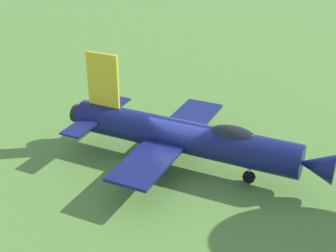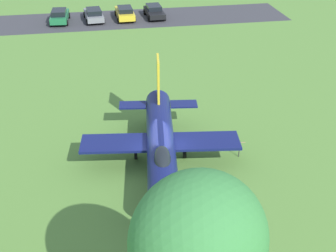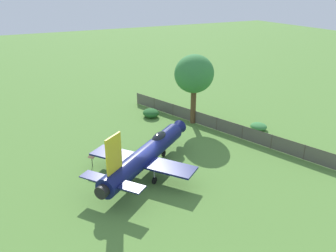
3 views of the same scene
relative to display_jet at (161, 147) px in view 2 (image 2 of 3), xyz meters
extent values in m
plane|color=#568438|center=(0.28, 0.21, -1.75)|extent=(200.00, 200.00, 0.00)
cube|color=#38383D|center=(22.64, 22.95, -1.75)|extent=(35.02, 36.08, 0.00)
cylinder|color=#111951|center=(0.28, 0.21, -0.05)|extent=(10.38, 8.24, 1.63)
cone|color=#111951|center=(-4.91, -3.61, -0.05)|extent=(2.11, 2.06, 1.39)
cylinder|color=black|center=(5.19, 3.82, -0.05)|extent=(1.06, 1.14, 0.98)
ellipsoid|color=black|center=(-1.79, -1.32, 0.64)|extent=(2.31, 2.03, 0.84)
cube|color=yellow|center=(3.86, 2.84, 2.18)|extent=(1.53, 1.18, 2.84)
cube|color=#111951|center=(2.40, -1.68, -0.25)|extent=(3.99, 4.38, 0.16)
cube|color=#111951|center=(-0.89, 2.79, -0.25)|extent=(3.99, 4.38, 0.16)
cube|color=#111951|center=(5.25, 1.74, 0.11)|extent=(1.95, 2.10, 0.10)
cube|color=#111951|center=(3.22, 4.50, 0.11)|extent=(1.95, 2.10, 0.10)
cylinder|color=#A5A8AD|center=(-2.54, -1.87, -0.83)|extent=(0.12, 0.12, 1.24)
cylinder|color=black|center=(-2.54, -1.87, -1.45)|extent=(0.59, 0.50, 0.60)
cylinder|color=#A5A8AD|center=(2.12, -0.32, -0.83)|extent=(0.12, 0.12, 1.24)
cylinder|color=black|center=(2.12, -0.32, -1.45)|extent=(0.59, 0.50, 0.60)
cylinder|color=#A5A8AD|center=(0.32, 2.12, -0.83)|extent=(0.12, 0.12, 1.24)
cylinder|color=black|center=(0.32, 2.12, -1.45)|extent=(0.59, 0.50, 0.60)
ellipsoid|color=#387F3D|center=(-9.49, -7.93, 4.19)|extent=(4.57, 4.24, 4.35)
cylinder|color=#333333|center=(4.08, -3.08, -1.30)|extent=(0.06, 0.06, 0.90)
cube|color=olive|center=(4.08, -3.08, -0.73)|extent=(0.70, 0.71, 0.25)
cube|color=black|center=(26.39, 19.03, -1.15)|extent=(4.49, 4.56, 0.57)
cube|color=black|center=(26.64, 19.29, -0.61)|extent=(2.77, 2.79, 0.51)
cylinder|color=black|center=(26.03, 17.31, -1.43)|extent=(0.60, 0.61, 0.64)
cylinder|color=black|center=(24.68, 18.61, -1.43)|extent=(0.60, 0.61, 0.64)
cylinder|color=black|center=(28.10, 19.45, -1.43)|extent=(0.60, 0.61, 0.64)
cylinder|color=black|center=(26.75, 20.76, -1.43)|extent=(0.60, 0.61, 0.64)
cube|color=gold|center=(23.96, 21.57, -1.09)|extent=(4.58, 4.60, 0.68)
cube|color=black|center=(23.70, 21.31, -0.50)|extent=(2.81, 2.81, 0.50)
cylinder|color=black|center=(24.36, 23.32, -1.43)|extent=(0.61, 0.61, 0.64)
cylinder|color=black|center=(25.69, 22.00, -1.43)|extent=(0.61, 0.61, 0.64)
cylinder|color=black|center=(22.22, 21.15, -1.43)|extent=(0.61, 0.61, 0.64)
cylinder|color=black|center=(23.55, 19.83, -1.43)|extent=(0.61, 0.61, 0.64)
cube|color=slate|center=(21.44, 24.20, -1.13)|extent=(4.53, 4.75, 0.59)
cube|color=black|center=(21.19, 23.92, -0.56)|extent=(2.80, 2.87, 0.54)
cylinder|color=black|center=(21.77, 25.98, -1.43)|extent=(0.59, 0.62, 0.64)
cylinder|color=black|center=(23.18, 24.72, -1.43)|extent=(0.59, 0.62, 0.64)
cylinder|color=black|center=(19.71, 23.68, -1.43)|extent=(0.59, 0.62, 0.64)
cylinder|color=black|center=(21.11, 22.42, -1.43)|extent=(0.59, 0.62, 0.64)
cube|color=#1E6B3D|center=(18.75, 27.01, -1.10)|extent=(4.65, 4.32, 0.66)
cube|color=black|center=(18.47, 26.78, -0.49)|extent=(2.80, 2.70, 0.56)
cylinder|color=black|center=(19.29, 28.68, -1.43)|extent=(0.63, 0.58, 0.64)
cylinder|color=black|center=(20.49, 27.26, -1.43)|extent=(0.63, 0.58, 0.64)
cylinder|color=black|center=(17.01, 26.77, -1.43)|extent=(0.63, 0.58, 0.64)
cylinder|color=black|center=(18.20, 25.35, -1.43)|extent=(0.63, 0.58, 0.64)
camera|label=1|loc=(-17.33, 10.51, 10.81)|focal=50.08mm
camera|label=2|loc=(-19.19, -13.27, 14.25)|focal=50.70mm
camera|label=3|loc=(10.54, 24.20, 13.57)|focal=36.56mm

